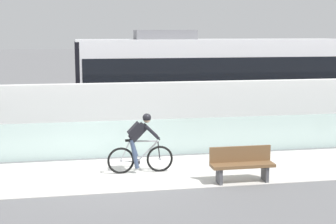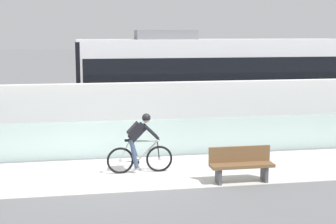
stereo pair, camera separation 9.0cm
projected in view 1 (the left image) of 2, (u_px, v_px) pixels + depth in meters
ground_plane at (119, 174)px, 13.37m from camera, size 200.00×200.00×0.00m
bike_path_deck at (119, 174)px, 13.37m from camera, size 32.00×3.20×0.01m
glass_parapet at (113, 139)px, 15.08m from camera, size 32.00×0.05×1.11m
concrete_barrier_wall at (109, 114)px, 16.75m from camera, size 32.00×0.36×2.06m
tram_rail_near at (105, 130)px, 19.32m from camera, size 32.00×0.08×0.01m
tram_rail_far at (103, 123)px, 20.72m from camera, size 32.00×0.08×0.01m
tram at (212, 78)px, 20.54m from camera, size 11.06×2.54×3.81m
cyclist_on_bike at (140, 144)px, 13.35m from camera, size 1.77×0.58×1.61m
bench at (242, 163)px, 12.59m from camera, size 1.60×0.45×0.89m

